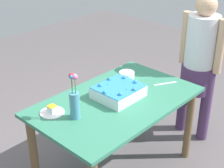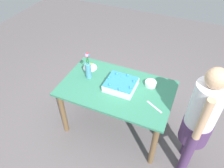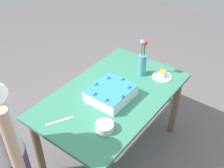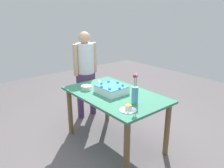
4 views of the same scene
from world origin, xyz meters
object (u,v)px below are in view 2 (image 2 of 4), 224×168
at_px(serving_plate_with_slice, 90,67).
at_px(person_standing, 200,119).
at_px(flower_vase, 88,68).
at_px(cake_knife, 154,107).
at_px(sheet_cake, 121,85).
at_px(fruit_bowl, 151,84).

xyz_separation_m(serving_plate_with_slice, person_standing, (-1.49, 0.41, 0.08)).
height_order(flower_vase, person_standing, person_standing).
height_order(cake_knife, person_standing, person_standing).
xyz_separation_m(sheet_cake, serving_plate_with_slice, (0.54, -0.20, -0.04)).
bearing_deg(cake_knife, sheet_cake, 11.34).
relative_size(sheet_cake, fruit_bowl, 2.55).
height_order(serving_plate_with_slice, cake_knife, serving_plate_with_slice).
bearing_deg(fruit_bowl, person_standing, 147.73).
height_order(cake_knife, flower_vase, flower_vase).
distance_m(sheet_cake, person_standing, 0.97).
bearing_deg(serving_plate_with_slice, person_standing, 164.63).
xyz_separation_m(sheet_cake, person_standing, (-0.95, 0.20, 0.04)).
bearing_deg(fruit_bowl, flower_vase, 11.91).
distance_m(serving_plate_with_slice, fruit_bowl, 0.86).
bearing_deg(fruit_bowl, sheet_cake, 30.02).
bearing_deg(serving_plate_with_slice, cake_knife, 160.79).
distance_m(cake_knife, flower_vase, 0.95).
relative_size(flower_vase, person_standing, 0.25).
xyz_separation_m(flower_vase, fruit_bowl, (-0.79, -0.17, -0.12)).
distance_m(serving_plate_with_slice, flower_vase, 0.23).
relative_size(sheet_cake, person_standing, 0.24).
distance_m(sheet_cake, fruit_bowl, 0.38).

